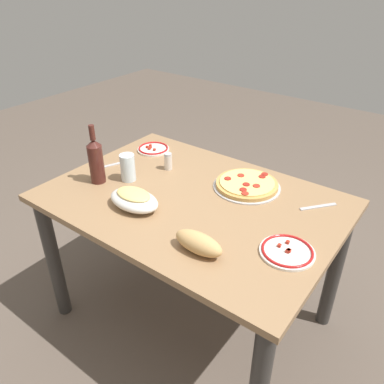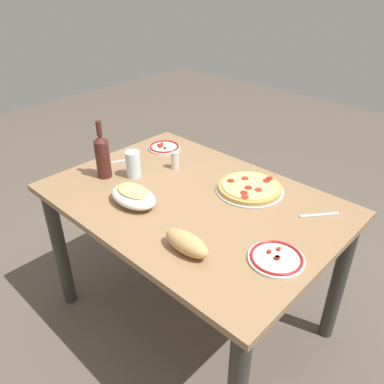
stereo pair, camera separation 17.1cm
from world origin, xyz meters
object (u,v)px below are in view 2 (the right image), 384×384
Objects in this scene: pepperoni_pizza at (250,188)px; wine_bottle at (102,155)px; baked_pasta_dish at (133,195)px; bread_loaf at (187,243)px; spice_shaker at (175,160)px; side_plate_far at (164,147)px; side_plate_near at (276,258)px; dining_table at (192,220)px; water_glass at (133,164)px.

pepperoni_pizza is 1.10× the size of wine_bottle.
baked_pasta_dish is at bearing -11.39° from wine_bottle.
spice_shaker is at bearing 139.31° from bread_loaf.
side_plate_far is at bearing 123.71° from baked_pasta_dish.
side_plate_near is 0.81m from spice_shaker.
side_plate_near is (0.95, 0.05, -0.11)m from wine_bottle.
baked_pasta_dish reaches higher than side_plate_far.
pepperoni_pizza is at bearing -4.07° from side_plate_far.
dining_table is 0.40m from bread_loaf.
wine_bottle reaches higher than spice_shaker.
side_plate_near is 1.14× the size of side_plate_far.
baked_pasta_dish is 0.67m from side_plate_near.
baked_pasta_dish is (-0.30, -0.44, 0.03)m from pepperoni_pizza.
wine_bottle reaches higher than baked_pasta_dish.
dining_table is at bearing -123.10° from pepperoni_pizza.
pepperoni_pizza is at bearing 100.10° from bread_loaf.
side_plate_near reaches higher than dining_table.
pepperoni_pizza is at bearing 137.34° from side_plate_near.
water_glass is 0.22m from spice_shaker.
pepperoni_pizza is at bearing 29.41° from water_glass.
baked_pasta_dish reaches higher than bread_loaf.
pepperoni_pizza is (0.15, 0.23, 0.14)m from dining_table.
pepperoni_pizza is 0.53m from baked_pasta_dish.
side_plate_far is (-0.32, 0.48, -0.03)m from baked_pasta_dish.
pepperoni_pizza is 0.63m from side_plate_far.
water_glass is at bearing -150.59° from pepperoni_pizza.
side_plate_near is (0.51, -0.10, 0.13)m from dining_table.
spice_shaker reaches higher than pepperoni_pizza.
wine_bottle is at bearing -86.53° from side_plate_far.
pepperoni_pizza is 1.77× the size of side_plate_far.
dining_table is at bearing 18.32° from wine_bottle.
water_glass is (-0.19, 0.16, 0.02)m from baked_pasta_dish.
water_glass is (-0.49, -0.28, 0.05)m from pepperoni_pizza.
bread_loaf is at bearing -49.56° from dining_table.
dining_table is at bearing -29.81° from spice_shaker.
water_glass is 0.65× the size of side_plate_near.
wine_bottle reaches higher than side_plate_far.
water_glass is 0.35m from side_plate_far.
bread_loaf is at bearing -21.63° from water_glass.
water_glass is 1.52× the size of spice_shaker.
water_glass is at bearing 43.66° from wine_bottle.
baked_pasta_dish is at bearing -170.53° from side_plate_near.
dining_table is 0.56m from side_plate_far.
side_plate_near is at bearing -11.05° from dining_table.
baked_pasta_dish is at bearing -126.34° from dining_table.
dining_table is 6.52× the size of bread_loaf.
dining_table is 0.31m from pepperoni_pizza.
side_plate_near is 1.05m from side_plate_far.
dining_table is 6.40× the size of side_plate_near.
spice_shaker is (0.08, 0.20, -0.02)m from water_glass.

